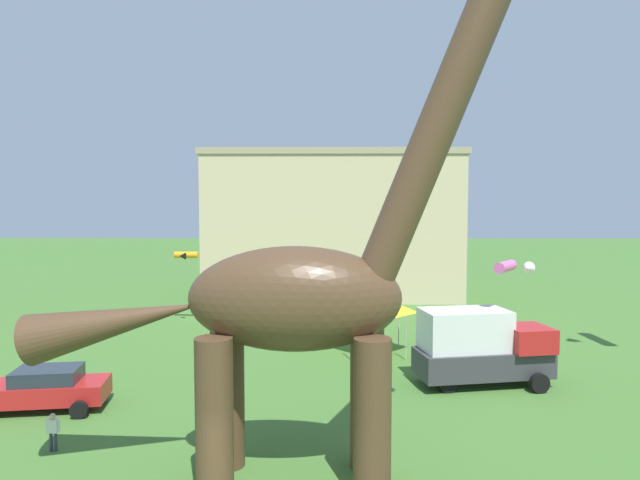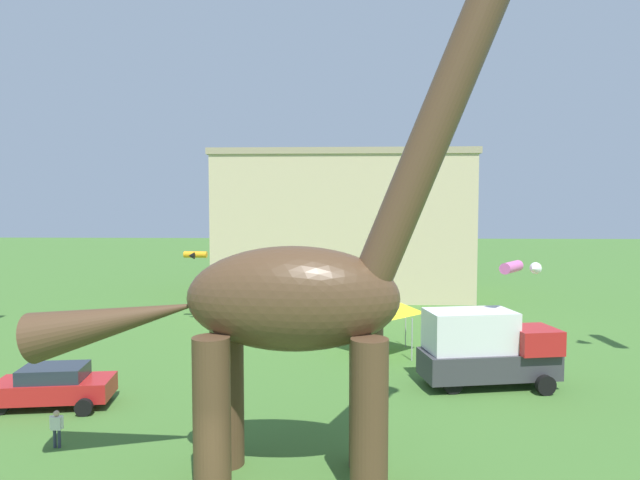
% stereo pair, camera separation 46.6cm
% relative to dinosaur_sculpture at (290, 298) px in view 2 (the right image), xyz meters
% --- Properties ---
extents(dinosaur_sculpture, '(13.41, 2.84, 14.02)m').
position_rel_dinosaur_sculpture_xyz_m(dinosaur_sculpture, '(0.00, 0.00, 0.00)').
color(dinosaur_sculpture, '#513823').
rests_on(dinosaur_sculpture, ground_plane).
extents(parked_sedan_left, '(4.42, 2.38, 1.55)m').
position_rel_dinosaur_sculpture_xyz_m(parked_sedan_left, '(-9.47, 5.25, -4.26)').
color(parked_sedan_left, red).
rests_on(parked_sedan_left, ground_plane).
extents(parked_box_truck, '(5.88, 3.05, 3.20)m').
position_rel_dinosaur_sculpture_xyz_m(parked_box_truck, '(7.43, 8.32, -3.42)').
color(parked_box_truck, '#38383D').
rests_on(parked_box_truck, ground_plane).
extents(person_photographer, '(0.44, 0.20, 1.19)m').
position_rel_dinosaur_sculpture_xyz_m(person_photographer, '(-7.52, 1.78, -4.35)').
color(person_photographer, '#2D3347').
rests_on(person_photographer, ground_plane).
extents(festival_canopy_tent, '(3.15, 3.15, 3.00)m').
position_rel_dinosaur_sculpture_xyz_m(festival_canopy_tent, '(3.47, 13.34, -2.52)').
color(festival_canopy_tent, '#B2B2B7').
rests_on(festival_canopy_tent, ground_plane).
extents(kite_mid_center, '(1.76, 1.68, 0.50)m').
position_rel_dinosaur_sculpture_xyz_m(kite_mid_center, '(8.74, 8.68, -0.08)').
color(kite_mid_center, pink).
extents(kite_high_right, '(1.53, 1.31, 0.44)m').
position_rel_dinosaur_sculpture_xyz_m(kite_high_right, '(-8.18, 20.32, -0.63)').
color(kite_high_right, orange).
extents(background_building_block, '(21.00, 11.89, 12.08)m').
position_rel_dinosaur_sculpture_xyz_m(background_building_block, '(1.38, 33.10, 0.98)').
color(background_building_block, '#CCB78E').
rests_on(background_building_block, ground_plane).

